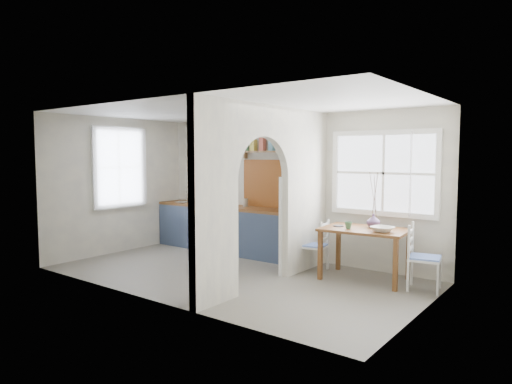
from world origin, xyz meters
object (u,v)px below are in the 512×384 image
Objects in this scene: dining_table at (364,254)px; chair_right at (425,257)px; chair_left at (314,245)px; kettle at (291,204)px; vase at (373,221)px.

dining_table is 0.90m from chair_right.
kettle is at bearing -122.76° from chair_left.
vase is at bearing 67.86° from chair_right.
chair_left is at bearing -18.18° from kettle.
vase is at bearing 61.53° from dining_table.
dining_table is 0.52m from vase.
chair_right is at bearing -10.98° from vase.
chair_left is at bearing 174.05° from dining_table.
chair_left is 3.97× the size of vase.
dining_table is 5.07× the size of kettle.
chair_right is (1.77, -0.03, 0.05)m from chair_left.
vase reaches higher than dining_table.
dining_table is at bearing 78.41° from chair_right.
chair_right reaches higher than dining_table.
dining_table is at bearing -5.54° from kettle.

